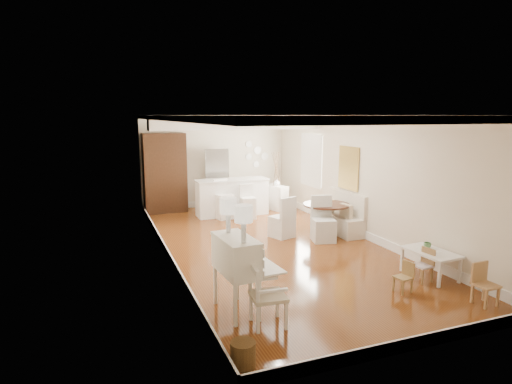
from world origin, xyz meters
TOP-DOWN VIEW (x-y plane):
  - room at (0.04, 0.32)m, footprint 9.00×9.04m
  - secretary_bureau at (-1.70, -2.76)m, footprint 0.94×0.96m
  - gustavian_armchair at (-1.42, -3.27)m, footprint 0.54×0.54m
  - wicker_basket at (-2.05, -4.07)m, footprint 0.39×0.39m
  - kids_table at (1.90, -2.66)m, footprint 0.63×0.98m
  - kids_chair_a at (1.02, -3.03)m, footprint 0.27×0.27m
  - kids_chair_b at (1.63, -2.78)m, footprint 0.31×0.31m
  - kids_chair_c at (1.86, -3.85)m, footprint 0.31×0.31m
  - banquette at (1.99, 0.50)m, footprint 0.52×1.60m
  - dining_table at (1.57, 0.37)m, footprint 1.29×1.29m
  - slip_chair_near at (1.23, -0.09)m, footprint 0.59×0.60m
  - slip_chair_far at (0.50, 0.55)m, footprint 0.59×0.60m
  - breakfast_counter at (0.10, 3.10)m, footprint 2.05×0.65m
  - bar_stool_left at (-0.25, 2.77)m, footprint 0.52×0.52m
  - bar_stool_right at (0.37, 2.53)m, footprint 0.39×0.39m
  - pantry_cabinet at (-1.60, 4.18)m, footprint 1.20×0.60m
  - fridge at (0.30, 4.15)m, footprint 0.75×0.65m
  - sideboard at (1.54, 3.30)m, footprint 0.57×0.84m
  - pencil_cup at (1.96, -2.50)m, footprint 0.14×0.14m
  - branch_vase at (1.55, 3.27)m, footprint 0.21×0.21m

SIDE VIEW (x-z plane):
  - wicker_basket at x=-2.05m, z-range 0.00..0.29m
  - kids_table at x=1.90m, z-range 0.00..0.47m
  - kids_chair_a at x=1.02m, z-range 0.00..0.51m
  - kids_chair_b at x=1.63m, z-range 0.00..0.58m
  - kids_chair_c at x=1.86m, z-range 0.00..0.64m
  - sideboard at x=1.54m, z-range 0.00..0.73m
  - dining_table at x=1.57m, z-range 0.00..0.74m
  - gustavian_armchair at x=-1.42m, z-range 0.00..0.86m
  - bar_stool_right at x=0.37m, z-range 0.00..0.94m
  - slip_chair_far at x=0.50m, z-range 0.00..0.97m
  - banquette at x=1.99m, z-range 0.00..0.98m
  - slip_chair_near at x=1.23m, z-range 0.00..1.01m
  - breakfast_counter at x=0.10m, z-range 0.00..1.03m
  - pencil_cup at x=1.96m, z-range 0.47..0.57m
  - bar_stool_left at x=-0.25m, z-range 0.00..1.07m
  - secretary_bureau at x=-1.70m, z-range 0.00..1.12m
  - branch_vase at x=1.55m, z-range 0.73..0.94m
  - fridge at x=0.30m, z-range 0.00..1.80m
  - pantry_cabinet at x=-1.60m, z-range 0.00..2.30m
  - room at x=0.04m, z-range 0.57..3.39m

